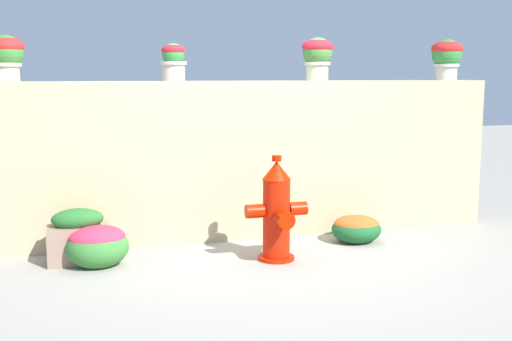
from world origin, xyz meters
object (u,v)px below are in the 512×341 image
at_px(flower_bush_left, 356,228).
at_px(potted_plant_0, 6,54).
at_px(planter_box, 78,237).
at_px(potted_plant_1, 173,60).
at_px(potted_plant_3, 447,55).
at_px(potted_plant_2, 317,54).
at_px(fire_hydrant, 277,213).
at_px(flower_bush_right, 97,244).

bearing_deg(flower_bush_left, potted_plant_0, 169.67).
relative_size(potted_plant_0, planter_box, 0.79).
height_order(potted_plant_1, potted_plant_3, potted_plant_3).
distance_m(potted_plant_2, flower_bush_left, 1.75).
bearing_deg(fire_hydrant, flower_bush_right, 170.31).
bearing_deg(planter_box, potted_plant_1, 30.99).
xyz_separation_m(potted_plant_2, fire_hydrant, (-0.72, -0.92, -1.37)).
xyz_separation_m(potted_plant_1, potted_plant_2, (1.43, -0.03, 0.06)).
distance_m(fire_hydrant, planter_box, 1.70).
xyz_separation_m(fire_hydrant, flower_bush_left, (0.92, 0.36, -0.28)).
bearing_deg(potted_plant_0, flower_bush_right, -44.07).
relative_size(potted_plant_2, fire_hydrant, 0.47).
distance_m(potted_plant_2, flower_bush_right, 2.80).
height_order(potted_plant_3, flower_bush_right, potted_plant_3).
bearing_deg(flower_bush_left, potted_plant_1, 159.89).
relative_size(potted_plant_3, planter_box, 0.85).
distance_m(potted_plant_3, flower_bush_left, 2.16).
bearing_deg(potted_plant_3, fire_hydrant, -156.76).
height_order(flower_bush_left, flower_bush_right, flower_bush_right).
relative_size(flower_bush_right, planter_box, 1.03).
height_order(fire_hydrant, planter_box, fire_hydrant).
relative_size(flower_bush_left, flower_bush_right, 0.92).
bearing_deg(flower_bush_right, planter_box, 136.84).
bearing_deg(flower_bush_right, potted_plant_2, 16.79).
relative_size(fire_hydrant, planter_box, 1.79).
bearing_deg(potted_plant_2, planter_box, -167.48).
xyz_separation_m(potted_plant_0, potted_plant_3, (4.37, 0.02, 0.02)).
bearing_deg(fire_hydrant, potted_plant_0, 157.08).
distance_m(potted_plant_3, planter_box, 4.17).
bearing_deg(fire_hydrant, planter_box, 166.41).
height_order(potted_plant_0, planter_box, potted_plant_0).
relative_size(flower_bush_left, planter_box, 0.94).
distance_m(potted_plant_0, flower_bush_right, 1.85).
relative_size(potted_plant_0, potted_plant_3, 0.94).
distance_m(potted_plant_1, flower_bush_left, 2.35).
bearing_deg(potted_plant_1, planter_box, -149.01).
bearing_deg(potted_plant_0, potted_plant_2, 0.00).
relative_size(potted_plant_1, flower_bush_right, 0.68).
distance_m(flower_bush_right, planter_box, 0.21).
distance_m(potted_plant_3, fire_hydrant, 2.75).
bearing_deg(potted_plant_3, potted_plant_1, 179.78).
xyz_separation_m(fire_hydrant, planter_box, (-1.64, 0.40, -0.19)).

